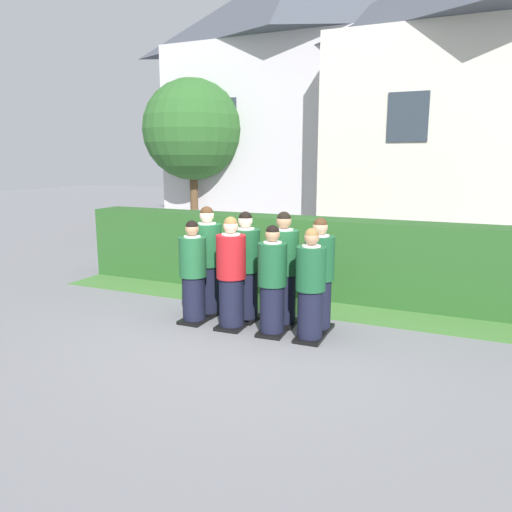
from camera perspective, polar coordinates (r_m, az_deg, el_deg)
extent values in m
plane|color=slate|center=(7.05, -0.75, -8.73)|extent=(60.00, 60.00, 0.00)
cylinder|color=black|center=(7.39, -7.24, -5.00)|extent=(0.34, 0.34, 0.71)
cube|color=black|center=(7.49, -7.18, -7.41)|extent=(0.36, 0.44, 0.05)
cylinder|color=#1E5B33|center=(7.23, -7.36, -0.10)|extent=(0.40, 0.40, 0.58)
cylinder|color=white|center=(7.18, -7.42, 2.22)|extent=(0.25, 0.25, 0.03)
cube|color=#236038|center=(7.37, -6.62, 1.05)|extent=(0.04, 0.01, 0.26)
sphere|color=tan|center=(7.17, -7.45, 3.13)|extent=(0.20, 0.20, 0.20)
sphere|color=black|center=(7.16, -7.45, 3.40)|extent=(0.18, 0.18, 0.18)
cylinder|color=black|center=(7.08, -2.87, -5.47)|extent=(0.36, 0.36, 0.75)
cube|color=black|center=(7.19, -2.84, -8.12)|extent=(0.39, 0.48, 0.05)
cylinder|color=#AD191E|center=(6.92, -2.92, -0.07)|extent=(0.42, 0.42, 0.62)
cylinder|color=white|center=(6.87, -2.95, 2.49)|extent=(0.26, 0.26, 0.03)
cube|color=#236038|center=(7.08, -2.26, 1.21)|extent=(0.04, 0.01, 0.27)
sphere|color=beige|center=(6.85, -2.96, 3.49)|extent=(0.21, 0.21, 0.21)
sphere|color=olive|center=(6.84, -2.96, 3.79)|extent=(0.19, 0.19, 0.19)
cube|color=white|center=(7.18, -2.02, -0.40)|extent=(0.15, 0.01, 0.20)
cylinder|color=black|center=(6.83, 1.88, -6.27)|extent=(0.34, 0.34, 0.71)
cube|color=black|center=(6.94, 1.86, -8.86)|extent=(0.38, 0.46, 0.05)
cylinder|color=#19512D|center=(6.66, 1.92, -0.97)|extent=(0.40, 0.40, 0.58)
cylinder|color=white|center=(6.61, 1.93, 1.55)|extent=(0.25, 0.25, 0.03)
cube|color=#236038|center=(6.82, 2.43, 0.31)|extent=(0.04, 0.01, 0.26)
sphere|color=tan|center=(6.59, 1.94, 2.54)|extent=(0.20, 0.20, 0.20)
sphere|color=black|center=(6.58, 1.94, 2.84)|extent=(0.18, 0.18, 0.18)
cylinder|color=black|center=(6.65, 6.28, -6.85)|extent=(0.34, 0.34, 0.70)
cube|color=black|center=(6.76, 6.22, -9.48)|extent=(0.36, 0.44, 0.05)
cylinder|color=#19512D|center=(6.48, 6.40, -1.45)|extent=(0.40, 0.40, 0.58)
cylinder|color=white|center=(6.42, 6.46, 1.12)|extent=(0.25, 0.25, 0.03)
cube|color=#236038|center=(6.63, 6.88, -0.14)|extent=(0.04, 0.01, 0.26)
sphere|color=tan|center=(6.40, 6.48, 2.12)|extent=(0.20, 0.20, 0.20)
sphere|color=olive|center=(6.40, 6.49, 2.43)|extent=(0.18, 0.18, 0.18)
cylinder|color=black|center=(7.74, -5.57, -3.92)|extent=(0.37, 0.37, 0.78)
cube|color=black|center=(7.84, -5.52, -6.50)|extent=(0.41, 0.50, 0.05)
cylinder|color=#1E5B33|center=(7.58, -5.67, 1.30)|extent=(0.44, 0.44, 0.65)
cylinder|color=white|center=(7.54, -5.72, 3.75)|extent=(0.27, 0.27, 0.03)
cube|color=gold|center=(7.74, -4.87, 2.48)|extent=(0.04, 0.01, 0.28)
sphere|color=beige|center=(7.52, -5.74, 4.70)|extent=(0.22, 0.22, 0.22)
sphere|color=#472D19|center=(7.52, -5.74, 5.00)|extent=(0.20, 0.20, 0.20)
cube|color=white|center=(7.84, -4.58, 0.92)|extent=(0.15, 0.01, 0.20)
cylinder|color=black|center=(7.43, -1.20, -4.61)|extent=(0.36, 0.36, 0.76)
cube|color=black|center=(7.53, -1.19, -7.21)|extent=(0.39, 0.48, 0.05)
cylinder|color=#19512D|center=(7.27, -1.23, 0.67)|extent=(0.43, 0.43, 0.63)
cylinder|color=white|center=(7.22, -1.24, 3.16)|extent=(0.27, 0.27, 0.03)
cube|color=gold|center=(7.43, -0.54, 1.88)|extent=(0.04, 0.01, 0.28)
sphere|color=beige|center=(7.20, -1.24, 4.12)|extent=(0.21, 0.21, 0.21)
sphere|color=black|center=(7.20, -1.24, 4.42)|extent=(0.20, 0.20, 0.20)
cube|color=white|center=(7.53, -0.30, 0.31)|extent=(0.15, 0.01, 0.20)
cylinder|color=black|center=(7.23, 3.16, -5.02)|extent=(0.37, 0.37, 0.77)
cube|color=black|center=(7.34, 3.13, -7.72)|extent=(0.42, 0.51, 0.05)
cylinder|color=#1E5B33|center=(7.07, 3.22, 0.46)|extent=(0.44, 0.44, 0.64)
cylinder|color=white|center=(7.02, 3.25, 3.05)|extent=(0.27, 0.27, 0.03)
cube|color=navy|center=(7.24, 3.70, 1.74)|extent=(0.04, 0.01, 0.28)
sphere|color=tan|center=(7.00, 3.26, 4.06)|extent=(0.22, 0.22, 0.22)
sphere|color=black|center=(6.99, 3.26, 4.37)|extent=(0.20, 0.20, 0.20)
cube|color=white|center=(7.35, 3.83, 0.11)|extent=(0.15, 0.02, 0.20)
cylinder|color=black|center=(7.05, 7.25, -5.64)|extent=(0.36, 0.36, 0.74)
cube|color=black|center=(7.16, 7.18, -8.30)|extent=(0.38, 0.47, 0.05)
cylinder|color=#19512D|center=(6.88, 7.38, -0.23)|extent=(0.42, 0.42, 0.61)
cylinder|color=white|center=(6.83, 7.45, 2.33)|extent=(0.26, 0.26, 0.03)
cube|color=gold|center=(7.05, 7.90, 1.04)|extent=(0.04, 0.01, 0.27)
sphere|color=tan|center=(6.81, 7.48, 3.33)|extent=(0.21, 0.21, 0.21)
sphere|color=#472D19|center=(6.81, 7.48, 3.64)|extent=(0.19, 0.19, 0.19)
cube|color=#285623|center=(8.85, 5.25, 0.02)|extent=(8.76, 0.70, 1.38)
cube|color=beige|center=(14.05, 25.32, 11.34)|extent=(7.66, 4.29, 5.38)
cube|color=#2D3842|center=(12.02, 17.24, 15.18)|extent=(0.90, 0.04, 1.10)
cube|color=silver|center=(15.80, 4.83, 13.02)|extent=(7.95, 3.16, 5.81)
pyramid|color=#424751|center=(16.45, 5.09, 27.43)|extent=(8.42, 3.35, 2.38)
cube|color=#2D3842|center=(15.09, -3.90, 15.77)|extent=(0.90, 0.04, 1.10)
cube|color=#2D3842|center=(13.80, 9.89, 16.06)|extent=(0.90, 0.04, 1.10)
cylinder|color=brown|center=(15.29, -7.17, 5.61)|extent=(0.24, 0.24, 1.86)
sphere|color=#2D6028|center=(15.25, -7.39, 14.35)|extent=(2.98, 2.98, 2.98)
cube|color=#477A38|center=(8.29, 3.36, -5.64)|extent=(8.76, 0.90, 0.01)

